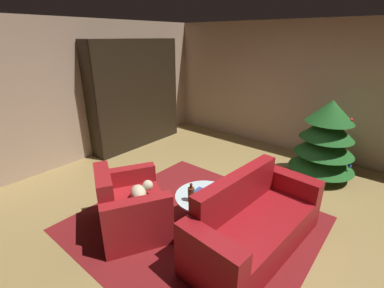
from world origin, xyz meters
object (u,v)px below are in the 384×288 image
at_px(couch_red, 253,225).
at_px(book_stack_on_table, 201,194).
at_px(bookshelf_unit, 142,94).
at_px(coffee_table, 205,198).
at_px(decorated_tree, 326,140).
at_px(bottle_on_table, 191,194).
at_px(armchair_red, 130,207).

distance_m(couch_red, book_stack_on_table, 0.70).
xyz_separation_m(bookshelf_unit, coffee_table, (2.78, -1.43, -0.71)).
distance_m(bookshelf_unit, coffee_table, 3.21).
bearing_deg(decorated_tree, coffee_table, -108.39).
height_order(bookshelf_unit, bottle_on_table, bookshelf_unit).
xyz_separation_m(bookshelf_unit, armchair_red, (2.13, -2.09, -0.79)).
bearing_deg(coffee_table, book_stack_on_table, -122.92).
height_order(couch_red, book_stack_on_table, couch_red).
xyz_separation_m(bookshelf_unit, couch_red, (3.43, -1.41, -0.80)).
bearing_deg(book_stack_on_table, couch_red, 5.77).
relative_size(armchair_red, bottle_on_table, 5.19).
relative_size(book_stack_on_table, decorated_tree, 0.18).
bearing_deg(armchair_red, book_stack_on_table, 44.35).
xyz_separation_m(armchair_red, book_stack_on_table, (0.62, 0.60, 0.15)).
distance_m(coffee_table, bottle_on_table, 0.24).
bearing_deg(decorated_tree, book_stack_on_table, -108.72).
bearing_deg(bottle_on_table, armchair_red, -141.94).
height_order(bookshelf_unit, couch_red, bookshelf_unit).
relative_size(bookshelf_unit, decorated_tree, 1.66).
height_order(coffee_table, bottle_on_table, bottle_on_table).
relative_size(armchair_red, book_stack_on_table, 5.13).
bearing_deg(bottle_on_table, book_stack_on_table, 76.91).
height_order(couch_red, decorated_tree, decorated_tree).
bearing_deg(decorated_tree, bookshelf_unit, -166.94).
height_order(bookshelf_unit, armchair_red, bookshelf_unit).
bearing_deg(couch_red, bookshelf_unit, 157.60).
relative_size(bookshelf_unit, armchair_red, 1.84).
bearing_deg(bookshelf_unit, decorated_tree, 13.06).
bearing_deg(coffee_table, decorated_tree, 71.61).
distance_m(couch_red, bottle_on_table, 0.78).
distance_m(bookshelf_unit, bottle_on_table, 3.22).
height_order(armchair_red, bottle_on_table, armchair_red).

